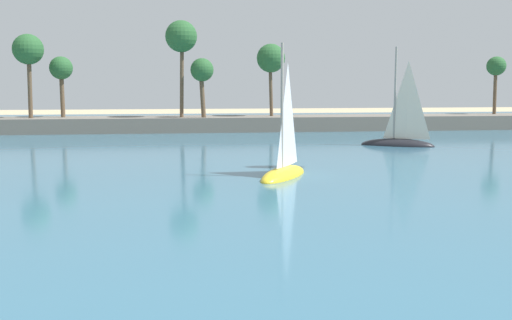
% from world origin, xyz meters
% --- Properties ---
extents(sea, '(220.00, 101.84, 0.06)m').
position_xyz_m(sea, '(0.00, 58.28, 0.03)').
color(sea, '#386B84').
rests_on(sea, ground).
extents(palm_headland, '(118.95, 6.23, 13.03)m').
position_xyz_m(palm_headland, '(-4.86, 69.11, 2.92)').
color(palm_headland, slate).
rests_on(palm_headland, ground).
extents(sailboat_mid_bay, '(4.60, 6.18, 8.81)m').
position_xyz_m(sailboat_mid_bay, '(5.22, 34.07, 0.85)').
color(sailboat_mid_bay, yellow).
rests_on(sailboat_mid_bay, sea).
extents(sailboat_toward_headland, '(6.87, 4.83, 9.70)m').
position_xyz_m(sailboat_toward_headland, '(18.78, 50.34, 0.94)').
color(sailboat_toward_headland, black).
rests_on(sailboat_toward_headland, sea).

